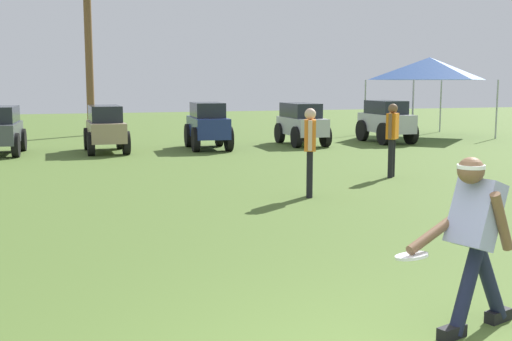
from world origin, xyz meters
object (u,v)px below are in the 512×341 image
(parked_car_slot_d, at_px, (208,124))
(event_tent, at_px, (429,69))
(parked_car_slot_b, at_px, (1,129))
(palm_tree_left_of_centre, at_px, (88,32))
(teammate_near_sideline, at_px, (392,133))
(teammate_midfield, at_px, (310,144))
(parked_car_slot_f, at_px, (386,120))
(frisbee_thrower, at_px, (475,235))
(frisbee_in_flight, at_px, (412,256))
(parked_car_slot_e, at_px, (301,122))
(parked_car_slot_c, at_px, (105,127))

(parked_car_slot_d, xyz_separation_m, event_tent, (8.94, 1.91, 1.77))
(parked_car_slot_b, bearing_deg, palm_tree_left_of_centre, 64.38)
(parked_car_slot_d, bearing_deg, teammate_near_sideline, -71.85)
(teammate_midfield, bearing_deg, parked_car_slot_f, 53.49)
(frisbee_thrower, relative_size, parked_car_slot_b, 0.58)
(frisbee_in_flight, distance_m, parked_car_slot_d, 14.82)
(frisbee_in_flight, relative_size, palm_tree_left_of_centre, 0.06)
(frisbee_in_flight, height_order, palm_tree_left_of_centre, palm_tree_left_of_centre)
(frisbee_in_flight, distance_m, palm_tree_left_of_centre, 21.30)
(parked_car_slot_b, height_order, parked_car_slot_e, same)
(frisbee_in_flight, bearing_deg, parked_car_slot_b, 104.35)
(parked_car_slot_f, bearing_deg, event_tent, 32.54)
(parked_car_slot_e, bearing_deg, parked_car_slot_f, -3.25)
(teammate_midfield, height_order, parked_car_slot_b, teammate_midfield)
(parked_car_slot_b, xyz_separation_m, parked_car_slot_d, (5.87, -0.34, 0.02))
(parked_car_slot_c, bearing_deg, frisbee_thrower, -84.04)
(parked_car_slot_d, bearing_deg, teammate_midfield, -92.02)
(parked_car_slot_f, distance_m, event_tent, 3.72)
(parked_car_slot_c, relative_size, parked_car_slot_e, 0.99)
(teammate_near_sideline, relative_size, teammate_midfield, 1.00)
(parked_car_slot_e, distance_m, palm_tree_left_of_centre, 9.19)
(teammate_near_sideline, xyz_separation_m, parked_car_slot_b, (-8.15, 7.30, -0.22))
(parked_car_slot_f, xyz_separation_m, event_tent, (2.76, 1.76, 1.77))
(event_tent, bearing_deg, parked_car_slot_b, -173.96)
(frisbee_in_flight, height_order, parked_car_slot_f, parked_car_slot_f)
(palm_tree_left_of_centre, bearing_deg, teammate_midfield, -79.83)
(frisbee_thrower, relative_size, frisbee_in_flight, 3.94)
(parked_car_slot_f, bearing_deg, teammate_near_sideline, -118.75)
(teammate_midfield, xyz_separation_m, parked_car_slot_c, (-2.72, 8.68, -0.22))
(parked_car_slot_b, relative_size, parked_car_slot_d, 1.02)
(frisbee_thrower, height_order, teammate_midfield, teammate_midfield)
(teammate_near_sideline, distance_m, parked_car_slot_d, 7.33)
(parked_car_slot_b, bearing_deg, parked_car_slot_d, -3.35)
(parked_car_slot_b, bearing_deg, frisbee_thrower, -73.76)
(palm_tree_left_of_centre, distance_m, event_tent, 12.80)
(teammate_midfield, bearing_deg, event_tent, 48.70)
(teammate_near_sideline, relative_size, parked_car_slot_f, 0.66)
(parked_car_slot_d, bearing_deg, parked_car_slot_f, 1.40)
(parked_car_slot_c, height_order, parked_car_slot_f, parked_car_slot_f)
(parked_car_slot_c, distance_m, palm_tree_left_of_centre, 7.04)
(frisbee_in_flight, distance_m, teammate_near_sideline, 8.85)
(parked_car_slot_d, bearing_deg, parked_car_slot_c, 178.80)
(parked_car_slot_b, xyz_separation_m, palm_tree_left_of_centre, (2.88, 6.01, 3.16))
(parked_car_slot_f, bearing_deg, teammate_midfield, -126.51)
(parked_car_slot_b, distance_m, parked_car_slot_e, 9.06)
(palm_tree_left_of_centre, bearing_deg, parked_car_slot_e, -44.29)
(frisbee_in_flight, height_order, parked_car_slot_e, parked_car_slot_e)
(frisbee_in_flight, relative_size, parked_car_slot_e, 0.15)
(palm_tree_left_of_centre, bearing_deg, parked_car_slot_d, -64.81)
(teammate_near_sideline, height_order, parked_car_slot_d, teammate_near_sideline)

